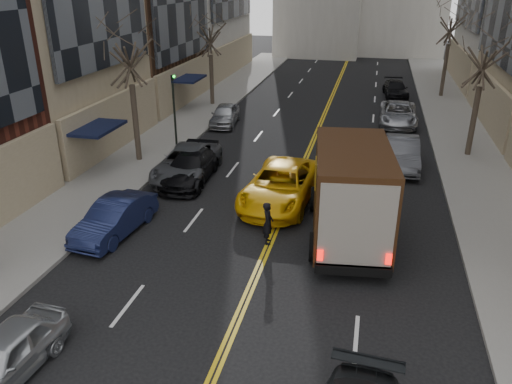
% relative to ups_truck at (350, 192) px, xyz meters
% --- Properties ---
extents(sidewalk_left, '(4.00, 66.00, 0.15)m').
position_rel_ups_truck_xyz_m(sidewalk_left, '(-11.81, 12.97, -1.85)').
color(sidewalk_left, slate).
rests_on(sidewalk_left, ground).
extents(sidewalk_right, '(4.00, 66.00, 0.15)m').
position_rel_ups_truck_xyz_m(sidewalk_right, '(6.19, 12.97, -1.85)').
color(sidewalk_right, slate).
rests_on(sidewalk_right, ground).
extents(tree_lf_mid, '(3.20, 3.20, 8.91)m').
position_rel_ups_truck_xyz_m(tree_lf_mid, '(-11.61, 5.97, 4.68)').
color(tree_lf_mid, '#382D23').
rests_on(tree_lf_mid, sidewalk_left).
extents(tree_lf_far, '(3.20, 3.20, 8.12)m').
position_rel_ups_truck_xyz_m(tree_lf_far, '(-11.61, 18.97, 4.10)').
color(tree_lf_far, '#382D23').
rests_on(tree_lf_far, sidewalk_left).
extents(tree_rt_mid, '(3.20, 3.20, 8.32)m').
position_rel_ups_truck_xyz_m(tree_rt_mid, '(5.99, 10.97, 4.25)').
color(tree_rt_mid, '#382D23').
rests_on(tree_rt_mid, sidewalk_right).
extents(tree_rt_far, '(3.20, 3.20, 9.11)m').
position_rel_ups_truck_xyz_m(tree_rt_far, '(5.99, 25.97, 4.82)').
color(tree_rt_far, '#382D23').
rests_on(tree_rt_far, sidewalk_right).
extents(traffic_signal, '(0.29, 0.26, 4.70)m').
position_rel_ups_truck_xyz_m(traffic_signal, '(-10.21, 7.97, 0.90)').
color(traffic_signal, black).
rests_on(traffic_signal, sidewalk_left).
extents(ups_truck, '(3.48, 7.22, 3.81)m').
position_rel_ups_truck_xyz_m(ups_truck, '(0.00, 0.00, 0.00)').
color(ups_truck, black).
rests_on(ups_truck, ground).
extents(taxi, '(3.21, 6.20, 1.67)m').
position_rel_ups_truck_xyz_m(taxi, '(-3.11, 2.57, -1.09)').
color(taxi, '#E4A609').
rests_on(taxi, ground).
extents(pedestrian, '(0.52, 0.69, 1.69)m').
position_rel_ups_truck_xyz_m(pedestrian, '(-2.90, -1.19, -1.08)').
color(pedestrian, black).
rests_on(pedestrian, ground).
extents(parked_lf_a, '(1.78, 3.89, 1.29)m').
position_rel_ups_truck_xyz_m(parked_lf_a, '(-7.91, -9.47, -1.28)').
color(parked_lf_a, '#B5B9BE').
rests_on(parked_lf_a, ground).
extents(parked_lf_b, '(1.93, 4.38, 1.40)m').
position_rel_ups_truck_xyz_m(parked_lf_b, '(-8.88, -1.86, -1.22)').
color(parked_lf_b, '#131A3D').
rests_on(parked_lf_b, ground).
extents(parked_lf_c, '(2.72, 5.52, 1.51)m').
position_rel_ups_truck_xyz_m(parked_lf_c, '(-8.26, 4.47, -1.17)').
color(parked_lf_c, '#484A4F').
rests_on(parked_lf_c, ground).
extents(parked_lf_d, '(2.25, 5.05, 1.44)m').
position_rel_ups_truck_xyz_m(parked_lf_d, '(-7.91, 3.99, -1.20)').
color(parked_lf_d, black).
rests_on(parked_lf_d, ground).
extents(parked_lf_e, '(2.03, 4.21, 1.39)m').
position_rel_ups_truck_xyz_m(parked_lf_e, '(-9.11, 14.01, -1.23)').
color(parked_lf_e, '#A4A6AB').
rests_on(parked_lf_e, ground).
extents(parked_rt_a, '(1.70, 4.77, 1.57)m').
position_rel_ups_truck_xyz_m(parked_rt_a, '(2.29, 8.38, -1.14)').
color(parked_rt_a, '#484A50').
rests_on(parked_rt_a, ground).
extents(parked_rt_b, '(2.44, 5.26, 1.46)m').
position_rel_ups_truck_xyz_m(parked_rt_b, '(2.29, 16.80, -1.19)').
color(parked_rt_b, '#A5A7AD').
rests_on(parked_rt_b, ground).
extents(parked_rt_c, '(2.23, 4.58, 1.28)m').
position_rel_ups_truck_xyz_m(parked_rt_c, '(2.29, 25.27, -1.28)').
color(parked_rt_c, black).
rests_on(parked_rt_c, ground).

